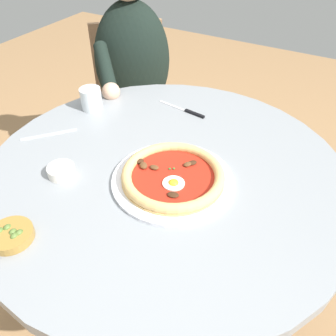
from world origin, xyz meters
The scene contains 10 objects.
ground_plane centered at (0.00, 0.00, -0.01)m, with size 6.00×6.00×0.02m, color #9E754C.
dining_table centered at (0.00, 0.00, 0.60)m, with size 1.06×1.06×0.72m.
pizza_on_plate centered at (0.04, 0.05, 0.73)m, with size 0.34×0.34×0.04m.
water_glass centered at (-0.16, -0.40, 0.75)m, with size 0.08×0.08×0.08m.
steak_knife centered at (-0.31, -0.08, 0.72)m, with size 0.04×0.20×0.01m.
ramekin_capers centered at (0.17, -0.24, 0.73)m, with size 0.08×0.08×0.03m.
olive_pan centered at (0.40, -0.18, 0.73)m, with size 0.13×0.10×0.05m.
fork_utensil centered at (0.04, -0.41, 0.72)m, with size 0.14×0.13×0.00m.
diner_person centered at (-0.58, -0.51, 0.52)m, with size 0.57×0.44×1.17m.
cafe_chair_diner centered at (-0.69, -0.60, 0.50)m, with size 0.57×0.57×0.82m.
Camera 1 is at (0.67, 0.39, 1.36)m, focal length 37.20 mm.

